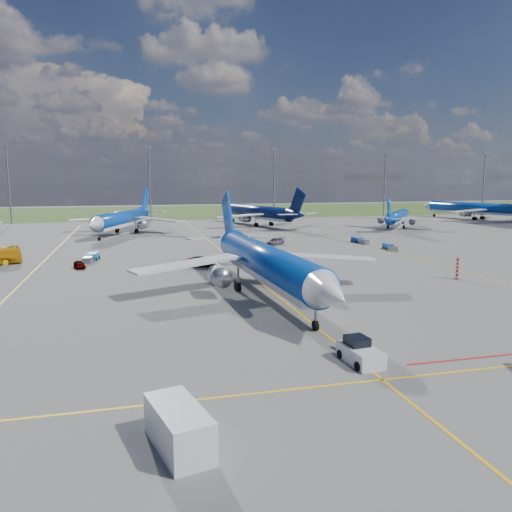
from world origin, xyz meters
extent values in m
plane|color=#575754|center=(0.00, 0.00, 0.00)|extent=(400.00, 400.00, 0.00)
cube|color=#2D4719|center=(0.00, 150.00, 0.00)|extent=(400.00, 80.00, 0.01)
cube|color=#EEAB14|center=(0.00, 30.00, 0.01)|extent=(0.25, 160.00, 0.02)
cube|color=#EEAB14|center=(0.00, -20.00, 0.01)|extent=(60.00, 0.25, 0.02)
cube|color=#EEAB14|center=(-30.00, 40.00, 0.01)|extent=(0.25, 120.00, 0.02)
cube|color=#EEAB14|center=(30.00, 40.00, 0.01)|extent=(0.25, 120.00, 0.02)
cube|color=#A5140F|center=(8.00, -18.00, 0.01)|extent=(10.00, 0.25, 0.02)
cylinder|color=slate|center=(-50.00, 110.00, 11.00)|extent=(0.50, 0.50, 22.00)
cube|color=slate|center=(-50.00, 110.00, 22.30)|extent=(2.20, 0.50, 0.80)
cylinder|color=slate|center=(-10.00, 110.00, 11.00)|extent=(0.50, 0.50, 22.00)
cube|color=slate|center=(-10.00, 110.00, 22.30)|extent=(2.20, 0.50, 0.80)
cylinder|color=slate|center=(30.00, 110.00, 11.00)|extent=(0.50, 0.50, 22.00)
cube|color=slate|center=(30.00, 110.00, 22.30)|extent=(2.20, 0.50, 0.80)
cylinder|color=slate|center=(70.00, 110.00, 11.00)|extent=(0.50, 0.50, 22.00)
cube|color=slate|center=(70.00, 110.00, 22.30)|extent=(2.20, 0.50, 0.80)
cylinder|color=slate|center=(110.00, 110.00, 11.00)|extent=(0.50, 0.50, 22.00)
cube|color=slate|center=(110.00, 110.00, 22.30)|extent=(2.20, 0.50, 0.80)
cylinder|color=red|center=(26.00, 8.00, 1.50)|extent=(0.50, 0.50, 3.00)
cube|color=silver|center=(-0.06, -16.77, 0.60)|extent=(2.36, 4.03, 1.20)
cube|color=black|center=(-0.11, -16.22, 1.43)|extent=(1.61, 1.78, 0.83)
cube|color=slate|center=(-0.27, -14.39, 0.51)|extent=(0.42, 2.22, 0.18)
cube|color=silver|center=(-14.09, -25.24, 1.09)|extent=(3.30, 5.33, 2.18)
imported|color=#999999|center=(-23.76, 28.77, 0.58)|extent=(2.21, 3.62, 1.15)
imported|color=#999999|center=(-5.71, 25.96, 0.75)|extent=(5.87, 4.00, 1.49)
imported|color=#999999|center=(12.12, 47.09, 0.67)|extent=(4.78, 4.37, 1.34)
cube|color=#1B52A3|center=(30.94, 35.64, 0.53)|extent=(1.67, 2.64, 1.05)
cube|color=slate|center=(30.59, 33.18, 0.43)|extent=(1.40, 2.05, 0.86)
cube|color=#1A65A1|center=(-22.35, 36.25, 0.58)|extent=(2.00, 2.99, 1.17)
cube|color=slate|center=(-22.90, 33.55, 0.48)|extent=(1.67, 2.33, 0.95)
cube|color=#1B48A7|center=(29.43, 45.87, 0.54)|extent=(1.76, 2.74, 1.08)
cube|color=slate|center=(29.83, 43.35, 0.44)|extent=(1.48, 2.13, 0.89)
camera|label=1|loc=(-16.00, -48.79, 13.50)|focal=35.00mm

